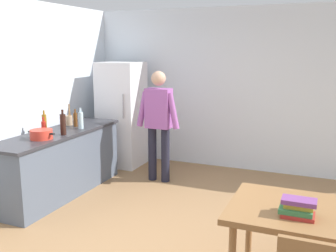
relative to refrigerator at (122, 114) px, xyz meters
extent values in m
plane|color=#936D47|center=(1.90, -2.40, -0.90)|extent=(14.00, 14.00, 0.00)
cube|color=silver|center=(1.90, 0.60, 0.45)|extent=(6.40, 0.12, 2.70)
cube|color=#4C5666|center=(-0.10, -1.60, -0.47)|extent=(0.60, 2.12, 0.86)
cube|color=#2D2D33|center=(-0.10, -1.60, -0.02)|extent=(0.64, 2.20, 0.04)
cube|color=white|center=(0.00, 0.00, 0.00)|extent=(0.70, 0.64, 1.80)
cylinder|color=#B2B2B7|center=(0.22, -0.34, 0.20)|extent=(0.02, 0.02, 0.40)
cylinder|color=#1E1E2D|center=(0.84, -0.55, -0.48)|extent=(0.13, 0.13, 0.84)
cylinder|color=#1E1E2D|center=(1.06, -0.55, -0.48)|extent=(0.13, 0.13, 0.84)
cube|color=#99519E|center=(0.95, -0.55, 0.24)|extent=(0.38, 0.22, 0.60)
sphere|color=tan|center=(0.95, -0.55, 0.69)|extent=(0.22, 0.22, 0.22)
cylinder|color=#99519E|center=(0.70, -0.59, 0.22)|extent=(0.20, 0.09, 0.55)
cylinder|color=#99519E|center=(1.20, -0.59, 0.22)|extent=(0.20, 0.09, 0.55)
cube|color=olive|center=(3.30, -2.70, -0.18)|extent=(1.40, 0.90, 0.05)
cylinder|color=olive|center=(2.70, -2.35, -0.55)|extent=(0.06, 0.06, 0.70)
cylinder|color=red|center=(-0.01, -2.04, 0.06)|extent=(0.28, 0.28, 0.12)
cube|color=black|center=(-0.18, -2.04, 0.08)|extent=(0.06, 0.03, 0.02)
cube|color=black|center=(0.16, -2.04, 0.08)|extent=(0.06, 0.03, 0.02)
cylinder|color=tan|center=(-0.25, -1.15, 0.07)|extent=(0.11, 0.11, 0.14)
cylinder|color=olive|center=(-0.23, -1.15, 0.21)|extent=(0.02, 0.05, 0.22)
cylinder|color=olive|center=(-0.24, -1.16, 0.21)|extent=(0.02, 0.04, 0.22)
cylinder|color=silver|center=(0.07, -1.31, 0.12)|extent=(0.07, 0.07, 0.24)
cylinder|color=silver|center=(0.07, -1.31, 0.27)|extent=(0.03, 0.03, 0.06)
cylinder|color=black|center=(0.09, -1.74, 0.14)|extent=(0.08, 0.08, 0.28)
cylinder|color=black|center=(0.09, -1.74, 0.31)|extent=(0.03, 0.03, 0.06)
cylinder|color=#996619|center=(-0.35, -1.58, 0.11)|extent=(0.06, 0.06, 0.22)
cylinder|color=#996619|center=(-0.35, -1.58, 0.25)|extent=(0.03, 0.03, 0.06)
cylinder|color=#B22319|center=(-0.14, -1.83, 0.09)|extent=(0.06, 0.06, 0.18)
cylinder|color=#B22319|center=(-0.14, -1.83, 0.21)|extent=(0.02, 0.02, 0.06)
cylinder|color=#5B3314|center=(-0.10, -1.20, 0.10)|extent=(0.06, 0.06, 0.20)
cylinder|color=#5B3314|center=(-0.10, -1.20, 0.23)|extent=(0.02, 0.02, 0.06)
cube|color=#B22D28|center=(3.16, -2.87, -0.13)|extent=(0.25, 0.17, 0.03)
cube|color=#387A47|center=(3.14, -2.85, -0.10)|extent=(0.25, 0.20, 0.04)
cube|color=gold|center=(3.16, -2.84, -0.06)|extent=(0.22, 0.15, 0.04)
cube|color=#753D7F|center=(3.16, -2.85, -0.03)|extent=(0.26, 0.15, 0.04)
camera|label=1|loc=(3.32, -5.84, 1.13)|focal=41.51mm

